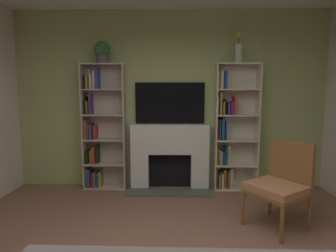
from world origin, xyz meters
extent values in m
cube|color=#A6BB71|center=(0.00, 2.63, 1.43)|extent=(5.10, 0.06, 2.85)
cube|color=white|center=(-0.48, 2.48, 0.29)|extent=(0.28, 0.26, 0.58)
cube|color=white|center=(0.48, 2.48, 0.29)|extent=(0.28, 0.26, 0.58)
cube|color=white|center=(0.00, 2.48, 0.81)|extent=(1.24, 0.26, 0.47)
cube|color=black|center=(0.00, 2.56, 0.29)|extent=(0.68, 0.08, 0.58)
cube|color=#4F5C53|center=(0.00, 2.20, 0.01)|extent=(1.34, 0.30, 0.03)
cube|color=black|center=(0.00, 2.57, 1.38)|extent=(1.11, 0.06, 0.66)
cube|color=beige|center=(-1.38, 2.47, 1.00)|extent=(0.02, 0.27, 2.00)
cube|color=beige|center=(-0.72, 2.47, 1.00)|extent=(0.02, 0.27, 2.00)
cube|color=beige|center=(-1.05, 2.60, 1.00)|extent=(0.68, 0.02, 2.00)
cube|color=beige|center=(-1.05, 2.47, 0.01)|extent=(0.64, 0.27, 0.02)
cube|color=#2C6E4E|center=(-1.35, 2.49, 0.17)|extent=(0.03, 0.20, 0.31)
cube|color=#523371|center=(-1.31, 2.48, 0.17)|extent=(0.02, 0.22, 0.30)
cube|color=#65266F|center=(-1.27, 2.49, 0.14)|extent=(0.04, 0.19, 0.24)
cube|color=olive|center=(-1.22, 2.47, 0.14)|extent=(0.02, 0.22, 0.25)
cube|color=navy|center=(-1.18, 2.49, 0.13)|extent=(0.04, 0.20, 0.23)
cube|color=olive|center=(-1.13, 2.48, 0.15)|extent=(0.03, 0.21, 0.25)
cube|color=beige|center=(-1.05, 2.47, 0.40)|extent=(0.64, 0.27, 0.02)
cube|color=black|center=(-1.34, 2.49, 0.51)|extent=(0.04, 0.20, 0.21)
cube|color=olive|center=(-1.28, 2.50, 0.51)|extent=(0.04, 0.17, 0.21)
cube|color=#B83620|center=(-1.23, 2.48, 0.54)|extent=(0.04, 0.22, 0.27)
cube|color=black|center=(-1.18, 2.51, 0.56)|extent=(0.04, 0.16, 0.30)
cube|color=beige|center=(-1.05, 2.47, 0.80)|extent=(0.64, 0.27, 0.02)
cube|color=brown|center=(-1.35, 2.48, 0.96)|extent=(0.03, 0.21, 0.30)
cube|color=#AD2A1F|center=(-1.30, 2.48, 0.93)|extent=(0.03, 0.21, 0.25)
cube|color=navy|center=(-1.26, 2.47, 0.93)|extent=(0.04, 0.23, 0.24)
cube|color=#AB2C2C|center=(-1.20, 2.49, 0.92)|extent=(0.04, 0.19, 0.22)
cube|color=beige|center=(-1.05, 2.47, 1.20)|extent=(0.64, 0.27, 0.02)
cube|color=black|center=(-1.35, 2.50, 1.35)|extent=(0.03, 0.17, 0.28)
cube|color=olive|center=(-1.31, 2.49, 1.31)|extent=(0.02, 0.20, 0.21)
cube|color=#5A2B6F|center=(-1.26, 2.50, 1.37)|extent=(0.03, 0.18, 0.33)
cube|color=beige|center=(-1.05, 2.47, 1.60)|extent=(0.64, 0.27, 0.02)
cube|color=black|center=(-1.35, 2.50, 1.71)|extent=(0.03, 0.17, 0.21)
cube|color=olive|center=(-1.30, 2.49, 1.72)|extent=(0.04, 0.19, 0.22)
cube|color=beige|center=(-1.26, 2.50, 1.76)|extent=(0.02, 0.16, 0.29)
cube|color=beige|center=(-1.23, 2.48, 1.73)|extent=(0.03, 0.21, 0.23)
cube|color=beige|center=(-1.18, 2.47, 1.75)|extent=(0.04, 0.23, 0.27)
cube|color=#2F498D|center=(-1.13, 2.47, 1.78)|extent=(0.03, 0.23, 0.33)
cube|color=beige|center=(-1.05, 2.47, 1.99)|extent=(0.64, 0.27, 0.02)
cube|color=beige|center=(0.72, 2.46, 1.00)|extent=(0.02, 0.30, 2.00)
cube|color=beige|center=(1.38, 2.46, 1.00)|extent=(0.02, 0.30, 2.00)
cube|color=beige|center=(1.05, 2.60, 1.00)|extent=(0.68, 0.02, 2.00)
cube|color=beige|center=(1.05, 2.46, 0.01)|extent=(0.64, 0.30, 0.02)
cube|color=brown|center=(0.76, 2.50, 0.17)|extent=(0.03, 0.18, 0.30)
cube|color=#856041|center=(0.80, 2.48, 0.13)|extent=(0.04, 0.21, 0.23)
cube|color=beige|center=(0.85, 2.47, 0.14)|extent=(0.03, 0.24, 0.24)
cube|color=#A47536|center=(0.89, 2.50, 0.17)|extent=(0.04, 0.17, 0.30)
cube|color=brown|center=(0.94, 2.48, 0.16)|extent=(0.03, 0.22, 0.28)
cube|color=beige|center=(0.99, 2.48, 0.18)|extent=(0.04, 0.20, 0.33)
cube|color=beige|center=(1.05, 2.46, 0.40)|extent=(0.64, 0.30, 0.02)
cube|color=#A58121|center=(0.76, 2.49, 0.56)|extent=(0.03, 0.18, 0.30)
cube|color=olive|center=(0.79, 2.48, 0.53)|extent=(0.02, 0.20, 0.24)
cube|color=beige|center=(0.82, 2.47, 0.52)|extent=(0.03, 0.23, 0.22)
cube|color=#174996|center=(0.86, 2.47, 0.51)|extent=(0.03, 0.23, 0.21)
cube|color=#226751|center=(0.90, 2.47, 0.55)|extent=(0.02, 0.24, 0.28)
cube|color=beige|center=(0.94, 2.48, 0.56)|extent=(0.03, 0.22, 0.30)
cube|color=beige|center=(1.05, 2.46, 0.80)|extent=(0.64, 0.30, 0.02)
cube|color=red|center=(0.75, 2.49, 0.98)|extent=(0.02, 0.20, 0.34)
cube|color=#286851|center=(0.80, 2.50, 0.97)|extent=(0.02, 0.18, 0.32)
cube|color=#1F4D8D|center=(0.84, 2.49, 0.98)|extent=(0.04, 0.20, 0.34)
cube|color=navy|center=(0.88, 2.48, 0.95)|extent=(0.02, 0.21, 0.29)
cube|color=beige|center=(1.05, 2.46, 1.20)|extent=(0.64, 0.30, 0.02)
cube|color=beige|center=(0.75, 2.50, 1.36)|extent=(0.03, 0.17, 0.31)
cube|color=#A7843A|center=(0.79, 2.46, 1.38)|extent=(0.02, 0.25, 0.34)
cube|color=olive|center=(0.84, 2.46, 1.31)|extent=(0.03, 0.25, 0.21)
cube|color=black|center=(0.87, 2.50, 1.33)|extent=(0.03, 0.17, 0.24)
cube|color=#553680|center=(0.92, 2.47, 1.31)|extent=(0.03, 0.23, 0.20)
cube|color=#5A256B|center=(0.97, 2.48, 1.31)|extent=(0.04, 0.21, 0.21)
cube|color=#A63B32|center=(1.02, 2.47, 1.35)|extent=(0.04, 0.22, 0.28)
cube|color=beige|center=(1.05, 2.46, 1.60)|extent=(0.64, 0.30, 0.02)
cube|color=olive|center=(0.76, 2.48, 1.73)|extent=(0.03, 0.21, 0.24)
cube|color=beige|center=(0.81, 2.50, 1.75)|extent=(0.04, 0.18, 0.27)
cube|color=navy|center=(0.86, 2.48, 1.75)|extent=(0.04, 0.20, 0.28)
cube|color=beige|center=(1.05, 2.46, 1.99)|extent=(0.64, 0.30, 0.02)
cylinder|color=#555253|center=(-1.05, 2.45, 2.06)|extent=(0.18, 0.18, 0.13)
sphere|color=#31683B|center=(-1.05, 2.45, 2.22)|extent=(0.24, 0.24, 0.24)
cylinder|color=beige|center=(1.05, 2.45, 2.15)|extent=(0.11, 0.11, 0.29)
cylinder|color=#4C7F3F|center=(1.04, 2.46, 2.35)|extent=(0.01, 0.01, 0.13)
sphere|color=yellow|center=(1.04, 2.46, 2.42)|extent=(0.05, 0.05, 0.05)
cylinder|color=#4C7F3F|center=(1.06, 2.46, 2.38)|extent=(0.01, 0.01, 0.18)
sphere|color=yellow|center=(1.06, 2.46, 2.47)|extent=(0.06, 0.06, 0.06)
cylinder|color=#4C7F3F|center=(1.05, 2.46, 2.37)|extent=(0.01, 0.01, 0.16)
sphere|color=yellow|center=(1.05, 2.46, 2.45)|extent=(0.04, 0.04, 0.04)
cylinder|color=brown|center=(1.61, 1.06, 0.22)|extent=(0.04, 0.04, 0.44)
cylinder|color=brown|center=(1.31, 1.49, 0.22)|extent=(0.04, 0.04, 0.44)
cylinder|color=brown|center=(1.19, 0.76, 0.22)|extent=(0.04, 0.04, 0.44)
cylinder|color=brown|center=(0.89, 1.19, 0.22)|extent=(0.04, 0.04, 0.44)
cube|color=#B57A50|center=(1.25, 1.13, 0.48)|extent=(0.78, 0.78, 0.08)
cube|color=brown|center=(1.25, 1.13, 0.42)|extent=(0.78, 0.78, 0.04)
cube|color=brown|center=(1.45, 1.27, 0.72)|extent=(0.38, 0.50, 0.55)
camera|label=1|loc=(0.07, -2.12, 1.61)|focal=31.03mm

